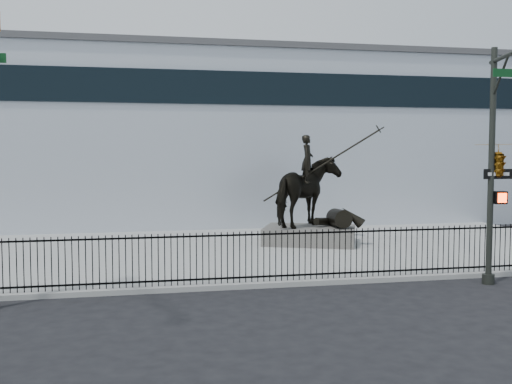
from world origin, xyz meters
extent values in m
plane|color=black|center=(0.00, 0.00, 0.00)|extent=(120.00, 120.00, 0.00)
cube|color=#999896|center=(0.00, 7.00, 0.07)|extent=(30.00, 12.00, 0.15)
cube|color=silver|center=(0.00, 20.00, 4.50)|extent=(44.00, 14.00, 9.00)
cube|color=black|center=(0.00, 1.25, 0.30)|extent=(22.00, 0.05, 0.05)
cube|color=black|center=(0.00, 1.25, 1.55)|extent=(22.00, 0.05, 0.05)
cube|color=black|center=(0.00, 1.25, 0.90)|extent=(22.00, 0.03, 1.50)
cube|color=#4F4C48|center=(3.76, 7.89, 0.49)|extent=(4.35, 3.73, 0.69)
imported|color=black|center=(3.76, 7.89, 2.30)|extent=(3.40, 3.63, 2.92)
imported|color=black|center=(3.66, 7.94, 3.64)|extent=(0.71, 0.85, 1.98)
cylinder|color=black|center=(4.14, 7.74, 3.34)|extent=(4.38, 1.85, 2.97)
cylinder|color=#272A24|center=(7.00, 0.20, 0.15)|extent=(0.36, 0.36, 0.30)
cylinder|color=#272A24|center=(7.00, 0.20, 3.50)|extent=(0.18, 0.18, 7.00)
imported|color=#C67D16|center=(7.22, 0.20, 3.70)|extent=(0.53, 2.48, 1.00)
cube|color=#0C3F19|center=(6.64, -1.00, 6.10)|extent=(0.90, 0.03, 0.22)
cube|color=black|center=(7.28, 0.15, 2.60)|extent=(0.38, 0.22, 0.38)
cube|color=#FF2D05|center=(7.28, 0.03, 2.60)|extent=(0.28, 0.02, 0.28)
cube|color=black|center=(7.20, 0.15, 3.30)|extent=(0.95, 0.03, 0.30)
camera|label=1|loc=(-3.44, -15.69, 4.00)|focal=42.00mm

